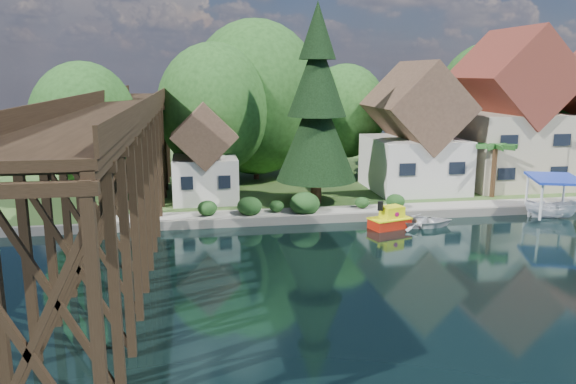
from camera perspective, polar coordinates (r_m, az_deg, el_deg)
name	(u,v)px	position (r m, az deg, el deg)	size (l,w,h in m)	color
ground	(401,256)	(33.71, 11.42, -6.39)	(140.00, 140.00, 0.00)	black
bank	(297,162)	(65.69, 0.94, 3.05)	(140.00, 52.00, 0.50)	#2D5321
seawall	(414,215)	(42.20, 12.70, -2.26)	(60.00, 0.40, 0.62)	slate
promenade	(433,207)	(44.08, 14.50, -1.45)	(50.00, 2.60, 0.06)	gray
trestle_bridge	(124,159)	(35.64, -16.32, 3.21)	(4.12, 44.18, 9.30)	black
house_left	(415,136)	(49.77, 12.74, 5.54)	(7.64, 8.64, 11.02)	silver
house_center	(509,120)	(54.11, 21.53, 6.86)	(8.65, 9.18, 13.89)	#BAAE91
shed	(205,159)	(44.83, -8.47, 3.32)	(5.09, 5.40, 7.85)	silver
bg_trees	(333,108)	(52.72, 4.56, 8.49)	(49.90, 13.30, 10.57)	#382314
shrubs	(296,203)	(40.79, 0.82, -1.12)	(15.76, 2.47, 1.70)	#143915
conifer	(317,109)	(42.92, 2.95, 8.40)	(6.16, 6.16, 15.17)	#382314
palm_tree	(496,148)	(48.45, 20.33, 4.23)	(4.23, 4.23, 4.65)	#382314
tugboat	(390,220)	(39.30, 10.33, -2.77)	(3.13, 2.29, 2.03)	#B31C0B
boat_white_a	(422,220)	(40.27, 13.45, -2.79)	(3.05, 4.28, 0.89)	silver
boat_canopy	(553,201)	(45.55, 25.29, -0.79)	(4.65, 5.56, 3.06)	white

